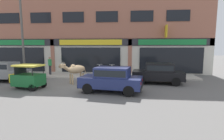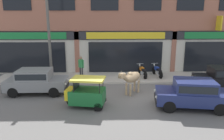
{
  "view_description": "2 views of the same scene",
  "coord_description": "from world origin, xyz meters",
  "px_view_note": "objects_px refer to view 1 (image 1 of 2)",
  "views": [
    {
      "loc": [
        3.72,
        -11.74,
        2.6
      ],
      "look_at": [
        2.5,
        1.0,
        0.91
      ],
      "focal_mm": 28.0,
      "sensor_mm": 36.0,
      "label": 1
    },
    {
      "loc": [
        -1.52,
        -12.03,
        4.49
      ],
      "look_at": [
        -1.18,
        1.0,
        1.29
      ],
      "focal_mm": 35.0,
      "sensor_mm": 36.0,
      "label": 2
    }
  ],
  "objects_px": {
    "motorcycle_0": "(100,70)",
    "car_3": "(112,78)",
    "car_1": "(4,71)",
    "auto_rickshaw": "(28,78)",
    "utility_pole": "(23,39)",
    "motorcycle_1": "(112,70)",
    "pedestrian": "(50,64)",
    "cow": "(75,70)",
    "car_0": "(158,72)"
  },
  "relations": [
    {
      "from": "motorcycle_0",
      "to": "car_3",
      "type": "bearing_deg",
      "value": -73.62
    },
    {
      "from": "car_1",
      "to": "auto_rickshaw",
      "type": "relative_size",
      "value": 1.74
    },
    {
      "from": "utility_pole",
      "to": "motorcycle_1",
      "type": "bearing_deg",
      "value": 8.89
    },
    {
      "from": "motorcycle_0",
      "to": "motorcycle_1",
      "type": "bearing_deg",
      "value": 4.95
    },
    {
      "from": "car_3",
      "to": "pedestrian",
      "type": "distance_m",
      "value": 8.01
    },
    {
      "from": "cow",
      "to": "auto_rickshaw",
      "type": "xyz_separation_m",
      "value": [
        -2.52,
        -1.77,
        -0.35
      ]
    },
    {
      "from": "motorcycle_0",
      "to": "motorcycle_1",
      "type": "relative_size",
      "value": 1.0
    },
    {
      "from": "car_0",
      "to": "auto_rickshaw",
      "type": "height_order",
      "value": "auto_rickshaw"
    },
    {
      "from": "auto_rickshaw",
      "to": "pedestrian",
      "type": "xyz_separation_m",
      "value": [
        -0.78,
        4.84,
        0.45
      ]
    },
    {
      "from": "cow",
      "to": "motorcycle_0",
      "type": "xyz_separation_m",
      "value": [
        1.18,
        3.36,
        -0.49
      ]
    },
    {
      "from": "car_0",
      "to": "motorcycle_1",
      "type": "height_order",
      "value": "car_0"
    },
    {
      "from": "motorcycle_0",
      "to": "motorcycle_1",
      "type": "height_order",
      "value": "same"
    },
    {
      "from": "motorcycle_1",
      "to": "car_3",
      "type": "bearing_deg",
      "value": -85.12
    },
    {
      "from": "pedestrian",
      "to": "utility_pole",
      "type": "xyz_separation_m",
      "value": [
        -1.94,
        -0.79,
        2.2
      ]
    },
    {
      "from": "motorcycle_0",
      "to": "auto_rickshaw",
      "type": "bearing_deg",
      "value": -125.83
    },
    {
      "from": "motorcycle_1",
      "to": "utility_pole",
      "type": "xyz_separation_m",
      "value": [
        -7.56,
        -1.18,
        2.8
      ]
    },
    {
      "from": "pedestrian",
      "to": "motorcycle_0",
      "type": "bearing_deg",
      "value": 3.78
    },
    {
      "from": "cow",
      "to": "utility_pole",
      "type": "distance_m",
      "value": 6.16
    },
    {
      "from": "auto_rickshaw",
      "to": "motorcycle_0",
      "type": "bearing_deg",
      "value": 54.17
    },
    {
      "from": "auto_rickshaw",
      "to": "motorcycle_0",
      "type": "relative_size",
      "value": 1.16
    },
    {
      "from": "car_0",
      "to": "utility_pole",
      "type": "xyz_separation_m",
      "value": [
        -11.11,
        1.68,
        2.5
      ]
    },
    {
      "from": "cow",
      "to": "car_0",
      "type": "bearing_deg",
      "value": 5.86
    },
    {
      "from": "car_1",
      "to": "motorcycle_0",
      "type": "bearing_deg",
      "value": 24.06
    },
    {
      "from": "car_3",
      "to": "utility_pole",
      "type": "height_order",
      "value": "utility_pole"
    },
    {
      "from": "cow",
      "to": "pedestrian",
      "type": "height_order",
      "value": "pedestrian"
    },
    {
      "from": "pedestrian",
      "to": "car_1",
      "type": "bearing_deg",
      "value": -130.64
    },
    {
      "from": "pedestrian",
      "to": "auto_rickshaw",
      "type": "bearing_deg",
      "value": -80.83
    },
    {
      "from": "motorcycle_0",
      "to": "utility_pole",
      "type": "height_order",
      "value": "utility_pole"
    },
    {
      "from": "utility_pole",
      "to": "cow",
      "type": "bearing_deg",
      "value": -23.5
    },
    {
      "from": "auto_rickshaw",
      "to": "car_1",
      "type": "bearing_deg",
      "value": 146.74
    },
    {
      "from": "car_1",
      "to": "utility_pole",
      "type": "height_order",
      "value": "utility_pole"
    },
    {
      "from": "car_1",
      "to": "motorcycle_1",
      "type": "height_order",
      "value": "car_1"
    },
    {
      "from": "cow",
      "to": "motorcycle_0",
      "type": "height_order",
      "value": "cow"
    },
    {
      "from": "motorcycle_1",
      "to": "utility_pole",
      "type": "bearing_deg",
      "value": -171.11
    },
    {
      "from": "car_1",
      "to": "motorcycle_0",
      "type": "xyz_separation_m",
      "value": [
        6.86,
        3.06,
        -0.3
      ]
    },
    {
      "from": "car_3",
      "to": "motorcycle_0",
      "type": "relative_size",
      "value": 2.1
    },
    {
      "from": "utility_pole",
      "to": "motorcycle_0",
      "type": "bearing_deg",
      "value": 9.58
    },
    {
      "from": "utility_pole",
      "to": "car_0",
      "type": "bearing_deg",
      "value": -8.58
    },
    {
      "from": "cow",
      "to": "car_3",
      "type": "distance_m",
      "value": 3.51
    },
    {
      "from": "car_3",
      "to": "car_1",
      "type": "bearing_deg",
      "value": 164.08
    },
    {
      "from": "motorcycle_0",
      "to": "pedestrian",
      "type": "bearing_deg",
      "value": -176.22
    },
    {
      "from": "car_1",
      "to": "utility_pole",
      "type": "relative_size",
      "value": 0.57
    },
    {
      "from": "car_3",
      "to": "motorcycle_0",
      "type": "bearing_deg",
      "value": 106.38
    },
    {
      "from": "auto_rickshaw",
      "to": "motorcycle_1",
      "type": "relative_size",
      "value": 1.16
    },
    {
      "from": "car_1",
      "to": "utility_pole",
      "type": "distance_m",
      "value": 3.22
    },
    {
      "from": "cow",
      "to": "motorcycle_0",
      "type": "bearing_deg",
      "value": 70.61
    },
    {
      "from": "pedestrian",
      "to": "car_3",
      "type": "bearing_deg",
      "value": -40.37
    },
    {
      "from": "auto_rickshaw",
      "to": "motorcycle_0",
      "type": "xyz_separation_m",
      "value": [
        3.71,
        5.13,
        -0.15
      ]
    },
    {
      "from": "car_0",
      "to": "car_3",
      "type": "relative_size",
      "value": 0.99
    },
    {
      "from": "car_0",
      "to": "car_1",
      "type": "xyz_separation_m",
      "value": [
        -11.55,
        -0.3,
        0.0
      ]
    }
  ]
}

